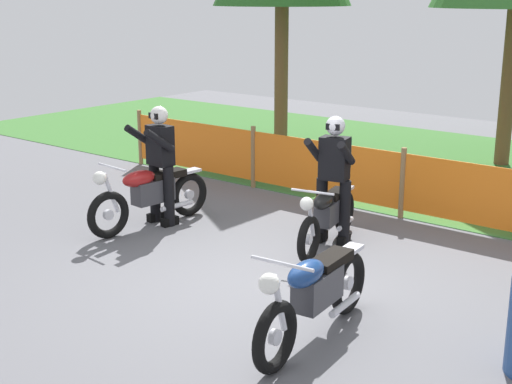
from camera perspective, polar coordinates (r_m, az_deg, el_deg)
name	(u,v)px	position (r m, az deg, el deg)	size (l,w,h in m)	color
ground	(277,281)	(8.37, 1.64, -7.02)	(24.00, 24.00, 0.02)	#5B5B60
grass_verge	(487,174)	(13.83, 17.84, 1.39)	(24.00, 6.79, 0.01)	#386B2D
barrier_fence	(402,182)	(10.67, 11.51, 0.78)	(11.18, 0.08, 1.05)	olive
motorcycle_lead	(328,215)	(9.32, 5.70, -1.83)	(0.64, 1.86, 0.89)	black
motorcycle_trailing	(150,194)	(10.19, -8.41, -0.17)	(0.61, 2.07, 0.98)	black
motorcycle_third	(315,293)	(6.82, 4.65, -8.01)	(0.61, 2.09, 0.99)	black
rider_lead	(334,172)	(9.37, 6.22, 1.55)	(0.63, 0.74, 1.69)	black
rider_trailing	(160,161)	(10.20, -7.62, 2.45)	(0.59, 0.60, 1.69)	black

